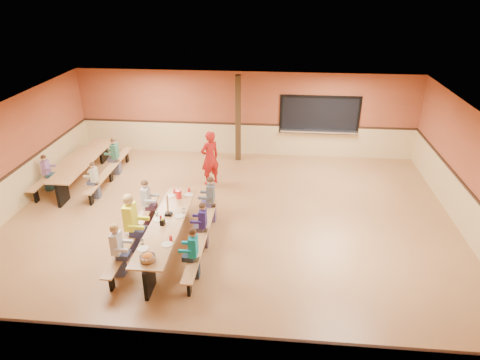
{
  "coord_description": "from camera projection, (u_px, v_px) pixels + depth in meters",
  "views": [
    {
      "loc": [
        1.19,
        -9.63,
        5.99
      ],
      "look_at": [
        0.25,
        0.33,
        1.15
      ],
      "focal_mm": 32.0,
      "sensor_mm": 36.0,
      "label": 1
    }
  ],
  "objects": [
    {
      "name": "cafeteria_table_second",
      "position": [
        84.0,
        165.0,
        13.54
      ],
      "size": [
        1.91,
        3.7,
        0.74
      ],
      "color": "#A77542",
      "rests_on": "ground"
    },
    {
      "name": "seated_child_navy_right",
      "position": [
        203.0,
        225.0,
        10.17
      ],
      "size": [
        0.35,
        0.29,
        1.18
      ],
      "primitive_type": null,
      "color": "navy",
      "rests_on": "ground"
    },
    {
      "name": "standing_woman",
      "position": [
        210.0,
        158.0,
        13.18
      ],
      "size": [
        0.75,
        0.72,
        1.73
      ],
      "primitive_type": "imported",
      "rotation": [
        0.0,
        0.0,
        3.84
      ],
      "color": "#A51612",
      "rests_on": "ground"
    },
    {
      "name": "seated_child_teal_right",
      "position": [
        194.0,
        254.0,
        9.12
      ],
      "size": [
        0.37,
        0.3,
        1.21
      ],
      "primitive_type": null,
      "color": "#0F8DA5",
      "rests_on": "ground"
    },
    {
      "name": "condiment_ketchup",
      "position": [
        161.0,
        219.0,
        9.98
      ],
      "size": [
        0.06,
        0.06,
        0.17
      ],
      "primitive_type": "cylinder",
      "color": "#B2140F",
      "rests_on": "cafeteria_table_main"
    },
    {
      "name": "seated_child_purple_sec",
      "position": [
        47.0,
        173.0,
        12.89
      ],
      "size": [
        0.33,
        0.27,
        1.14
      ],
      "primitive_type": null,
      "color": "#83568A",
      "rests_on": "ground"
    },
    {
      "name": "seated_child_grey_left",
      "position": [
        146.0,
        203.0,
        11.11
      ],
      "size": [
        0.39,
        0.32,
        1.24
      ],
      "primitive_type": null,
      "color": "#AFAFAF",
      "rests_on": "ground"
    },
    {
      "name": "table_paddle",
      "position": [
        168.0,
        210.0,
        10.24
      ],
      "size": [
        0.16,
        0.16,
        0.56
      ],
      "color": "black",
      "rests_on": "cafeteria_table_main"
    },
    {
      "name": "chip_bowl",
      "position": [
        148.0,
        258.0,
        8.63
      ],
      "size": [
        0.32,
        0.32,
        0.15
      ],
      "primitive_type": null,
      "color": "orange",
      "rests_on": "cafeteria_table_main"
    },
    {
      "name": "punch_pitcher",
      "position": [
        179.0,
        194.0,
        11.04
      ],
      "size": [
        0.16,
        0.16,
        0.22
      ],
      "primitive_type": "cylinder",
      "color": "red",
      "rests_on": "cafeteria_table_main"
    },
    {
      "name": "seated_child_green_sec",
      "position": [
        115.0,
        156.0,
        13.93
      ],
      "size": [
        0.38,
        0.31,
        1.23
      ],
      "primitive_type": null,
      "color": "#2C624A",
      "rests_on": "ground"
    },
    {
      "name": "seated_child_white_left",
      "position": [
        117.0,
        250.0,
        9.18
      ],
      "size": [
        0.39,
        0.32,
        1.26
      ],
      "primitive_type": null,
      "color": "silver",
      "rests_on": "ground"
    },
    {
      "name": "seated_adult_yellow",
      "position": [
        131.0,
        223.0,
        9.98
      ],
      "size": [
        0.49,
        0.4,
        1.46
      ],
      "primitive_type": null,
      "color": "#F5FF2B",
      "rests_on": "ground"
    },
    {
      "name": "seated_child_char_right",
      "position": [
        211.0,
        200.0,
        11.24
      ],
      "size": [
        0.4,
        0.32,
        1.27
      ],
      "primitive_type": null,
      "color": "#4B5156",
      "rests_on": "ground"
    },
    {
      "name": "kitchen_pass_through",
      "position": [
        319.0,
        117.0,
        14.92
      ],
      "size": [
        2.78,
        0.28,
        1.38
      ],
      "color": "black",
      "rests_on": "ground"
    },
    {
      "name": "structural_post",
      "position": [
        238.0,
        119.0,
        14.65
      ],
      "size": [
        0.18,
        0.18,
        3.0
      ],
      "primitive_type": "cube",
      "color": "#312110",
      "rests_on": "ground"
    },
    {
      "name": "place_settings",
      "position": [
        166.0,
        220.0,
        9.98
      ],
      "size": [
        0.65,
        3.3,
        0.11
      ],
      "primitive_type": null,
      "color": "beige",
      "rests_on": "cafeteria_table_main"
    },
    {
      "name": "room_envelope",
      "position": [
        229.0,
        201.0,
        11.04
      ],
      "size": [
        12.04,
        10.04,
        3.02
      ],
      "color": "#974A2C",
      "rests_on": "ground"
    },
    {
      "name": "condiment_mustard",
      "position": [
        163.0,
        222.0,
        9.86
      ],
      "size": [
        0.06,
        0.06,
        0.17
      ],
      "primitive_type": "cylinder",
      "color": "yellow",
      "rests_on": "cafeteria_table_main"
    },
    {
      "name": "napkin_dispenser",
      "position": [
        162.0,
        222.0,
        9.89
      ],
      "size": [
        0.1,
        0.14,
        0.13
      ],
      "primitive_type": "cube",
      "color": "black",
      "rests_on": "cafeteria_table_main"
    },
    {
      "name": "seated_child_tan_sec",
      "position": [
        95.0,
        181.0,
        12.43
      ],
      "size": [
        0.33,
        0.27,
        1.12
      ],
      "primitive_type": null,
      "color": "#ABA987",
      "rests_on": "ground"
    },
    {
      "name": "cafeteria_table_main",
      "position": [
        167.0,
        230.0,
        10.1
      ],
      "size": [
        1.91,
        3.7,
        0.74
      ],
      "color": "#A77542",
      "rests_on": "ground"
    },
    {
      "name": "ground",
      "position": [
        229.0,
        224.0,
        11.34
      ],
      "size": [
        12.0,
        12.0,
        0.0
      ],
      "primitive_type": "plane",
      "color": "#916037",
      "rests_on": "ground"
    }
  ]
}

